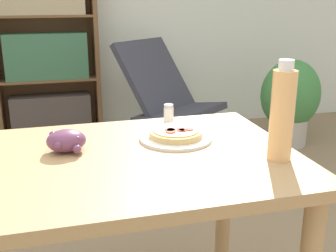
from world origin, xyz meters
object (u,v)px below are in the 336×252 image
(pizza_on_plate, at_px, (176,135))
(drink_bottle, at_px, (282,114))
(lounge_chair_far, at_px, (171,119))
(grape_bunch, at_px, (66,141))
(salt_shaker, at_px, (169,114))
(bookshelf, at_px, (46,53))
(potted_plant_floor, at_px, (290,100))

(pizza_on_plate, bearing_deg, drink_bottle, -45.43)
(drink_bottle, height_order, lounge_chair_far, drink_bottle)
(grape_bunch, relative_size, drink_bottle, 0.41)
(grape_bunch, bearing_deg, salt_shaker, 28.56)
(drink_bottle, bearing_deg, pizza_on_plate, 134.57)
(bookshelf, bearing_deg, lounge_chair_far, -32.80)
(bookshelf, distance_m, potted_plant_floor, 2.06)
(salt_shaker, height_order, lounge_chair_far, lounge_chair_far)
(lounge_chair_far, relative_size, bookshelf, 0.60)
(pizza_on_plate, distance_m, potted_plant_floor, 2.36)
(pizza_on_plate, relative_size, grape_bunch, 2.02)
(pizza_on_plate, xyz_separation_m, salt_shaker, (0.03, 0.18, 0.02))
(bookshelf, height_order, potted_plant_floor, bookshelf)
(bookshelf, xyz_separation_m, potted_plant_floor, (1.93, -0.63, -0.37))
(salt_shaker, distance_m, lounge_chair_far, 1.77)
(bookshelf, bearing_deg, potted_plant_floor, -18.10)
(lounge_chair_far, xyz_separation_m, bookshelf, (-0.91, 0.59, 0.47))
(drink_bottle, distance_m, lounge_chair_far, 2.16)
(drink_bottle, bearing_deg, bookshelf, 104.02)
(salt_shaker, xyz_separation_m, lounge_chair_far, (0.46, 1.63, -0.52))
(pizza_on_plate, distance_m, drink_bottle, 0.36)
(potted_plant_floor, bearing_deg, lounge_chair_far, 177.60)
(pizza_on_plate, distance_m, grape_bunch, 0.35)
(drink_bottle, bearing_deg, lounge_chair_far, 83.01)
(salt_shaker, bearing_deg, potted_plant_floor, 46.95)
(grape_bunch, bearing_deg, lounge_chair_far, 65.40)
(salt_shaker, bearing_deg, pizza_on_plate, -97.94)
(pizza_on_plate, height_order, grape_bunch, grape_bunch)
(drink_bottle, distance_m, potted_plant_floor, 2.43)
(lounge_chair_far, bearing_deg, grape_bunch, -151.61)
(drink_bottle, bearing_deg, salt_shaker, 116.58)
(drink_bottle, bearing_deg, grape_bunch, 159.28)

